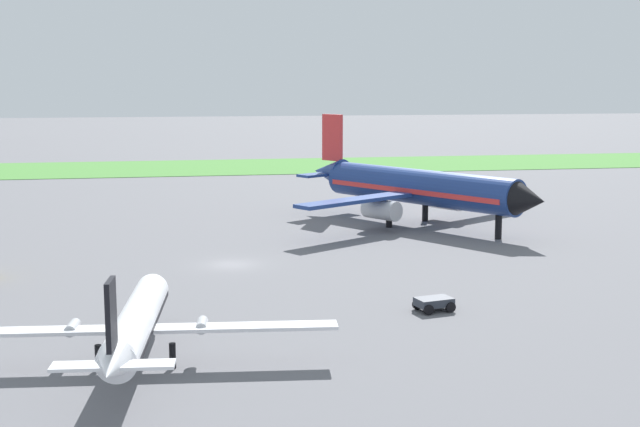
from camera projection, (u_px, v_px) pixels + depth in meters
ground_plane at (232, 264)px, 71.85m from camera, size 600.00×600.00×0.00m
grass_taxiway_strip at (197, 167)px, 151.46m from camera, size 360.00×28.00×0.08m
airplane_midfield_jet at (415, 187)px, 90.55m from camera, size 28.53×28.57×11.45m
airplane_foreground_turboprop at (136, 323)px, 46.04m from camera, size 21.85×18.75×6.55m
baggage_cart_near_gate at (434, 303)px, 57.29m from camera, size 2.70×2.22×0.90m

